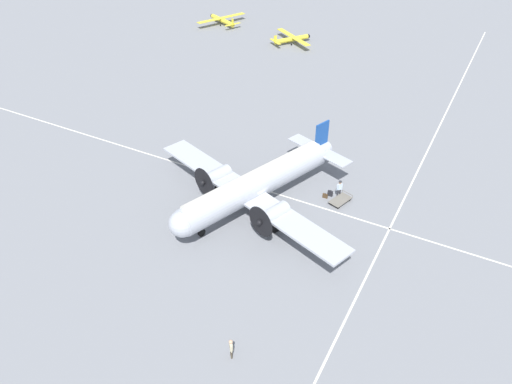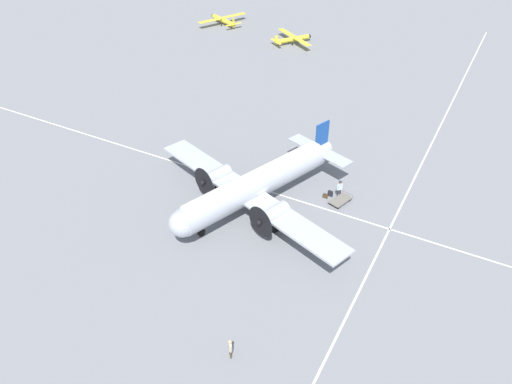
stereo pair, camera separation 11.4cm
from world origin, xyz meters
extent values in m
plane|color=slate|center=(0.00, 0.00, 0.00)|extent=(300.00, 300.00, 0.00)
cube|color=silver|center=(0.00, -2.52, 0.00)|extent=(120.00, 0.16, 0.01)
cube|color=silver|center=(-11.57, 0.00, 0.00)|extent=(0.16, 120.00, 0.01)
cylinder|color=#ADB2BC|center=(0.00, 0.00, 2.28)|extent=(7.55, 15.57, 2.36)
cylinder|color=silver|center=(0.00, 0.00, 2.93)|extent=(6.62, 14.61, 1.65)
sphere|color=#ADB2BC|center=(2.66, 7.38, 2.28)|extent=(2.24, 2.24, 2.24)
cylinder|color=#ADB2BC|center=(-2.66, -7.38, 2.40)|extent=(2.26, 3.32, 1.30)
cube|color=#194799|center=(-2.86, -7.92, 4.05)|extent=(0.72, 1.67, 2.72)
cube|color=#ADB2BC|center=(-2.79, -7.74, 2.52)|extent=(7.16, 3.84, 0.10)
cube|color=#ADB2BC|center=(0.39, 1.08, 1.99)|extent=(21.60, 9.83, 0.20)
cylinder|color=#ADB2BC|center=(-3.05, 2.61, 2.01)|extent=(2.13, 2.96, 1.30)
cylinder|color=black|center=(-2.55, 3.99, 2.01)|extent=(2.58, 0.96, 2.73)
sphere|color=black|center=(-2.50, 4.12, 2.01)|extent=(0.45, 0.45, 0.45)
cylinder|color=#ADB2BC|center=(4.01, 0.06, 2.01)|extent=(2.13, 2.96, 1.30)
cylinder|color=black|center=(4.51, 1.45, 2.01)|extent=(2.58, 0.96, 2.73)
sphere|color=black|center=(4.55, 1.57, 2.01)|extent=(0.45, 0.45, 0.45)
cylinder|color=#4C4C51|center=(-3.14, 2.35, 1.02)|extent=(0.18, 0.18, 0.94)
cylinder|color=black|center=(-3.14, 2.35, 0.55)|extent=(0.66, 1.14, 1.10)
cylinder|color=#4C4C51|center=(3.92, -0.19, 1.02)|extent=(0.18, 0.18, 0.94)
cylinder|color=black|center=(3.92, -0.19, 0.55)|extent=(0.66, 1.14, 1.10)
cylinder|color=#4C4C51|center=(2.08, 5.76, 0.78)|extent=(0.14, 0.14, 0.87)
cylinder|color=black|center=(2.08, 5.76, 0.35)|extent=(0.41, 0.72, 0.70)
cylinder|color=#473D2D|center=(-6.02, 14.73, 0.40)|extent=(0.12, 0.12, 0.79)
cylinder|color=#473D2D|center=(-6.17, 14.91, 0.40)|extent=(0.12, 0.12, 0.79)
cube|color=beige|center=(-6.09, 14.82, 1.09)|extent=(0.38, 0.41, 0.60)
sphere|color=tan|center=(-6.09, 14.82, 1.52)|extent=(0.26, 0.26, 0.26)
cylinder|color=beige|center=(-5.94, 14.64, 1.06)|extent=(0.09, 0.09, 0.57)
cylinder|color=beige|center=(-6.25, 15.00, 1.06)|extent=(0.09, 0.09, 0.57)
cube|color=navy|center=(-6.17, 14.76, 1.16)|extent=(0.04, 0.04, 0.38)
cylinder|color=#2D2D33|center=(-6.19, -4.90, 0.41)|extent=(0.12, 0.12, 0.83)
cylinder|color=#2D2D33|center=(-6.02, -4.72, 0.41)|extent=(0.12, 0.12, 0.83)
cube|color=silver|center=(-6.10, -4.81, 1.13)|extent=(0.41, 0.42, 0.62)
sphere|color=tan|center=(-6.10, -4.81, 1.58)|extent=(0.28, 0.28, 0.28)
cylinder|color=silver|center=(-6.27, -4.99, 1.10)|extent=(0.10, 0.10, 0.59)
cylinder|color=silver|center=(-5.94, -4.63, 1.10)|extent=(0.10, 0.10, 0.59)
cylinder|color=#2D2D33|center=(-6.10, -4.81, 1.70)|extent=(0.41, 0.41, 0.07)
cube|color=#232328|center=(-5.37, -4.54, 0.29)|extent=(0.47, 0.17, 0.57)
cube|color=black|center=(-5.37, -4.54, 0.60)|extent=(0.17, 0.12, 0.02)
cube|color=#47331E|center=(-5.07, -4.04, 0.22)|extent=(0.47, 0.13, 0.45)
cube|color=#312315|center=(-5.07, -4.04, 0.48)|extent=(0.17, 0.09, 0.02)
cube|color=#6B665B|center=(-6.54, -4.03, 0.30)|extent=(1.77, 2.41, 0.04)
cube|color=#6B665B|center=(-6.85, -5.03, 0.54)|extent=(1.14, 0.39, 0.04)
cylinder|color=#6B665B|center=(-7.39, -4.87, 0.43)|extent=(0.04, 0.04, 0.22)
cylinder|color=#6B665B|center=(-6.32, -5.20, 0.43)|extent=(0.04, 0.04, 0.22)
cylinder|color=black|center=(-6.75, -3.11, 0.14)|extent=(0.14, 0.29, 0.28)
cylinder|color=black|center=(-5.85, -3.39, 0.14)|extent=(0.14, 0.29, 0.28)
cylinder|color=black|center=(-7.23, -4.68, 0.14)|extent=(0.14, 0.29, 0.28)
cylinder|color=black|center=(-6.33, -4.96, 0.14)|extent=(0.14, 0.29, 0.28)
cylinder|color=yellow|center=(14.82, -39.69, 0.71)|extent=(3.98, 5.28, 0.72)
sphere|color=black|center=(13.05, -42.23, 0.71)|extent=(0.65, 0.65, 0.65)
cube|color=yellow|center=(14.63, -39.96, 1.04)|extent=(7.82, 5.84, 0.08)
cube|color=yellow|center=(16.47, -37.31, 1.29)|extent=(0.35, 0.47, 0.94)
cube|color=yellow|center=(16.47, -37.31, 0.82)|extent=(2.64, 2.04, 0.04)
cylinder|color=black|center=(13.61, -41.42, 0.14)|extent=(0.23, 0.28, 0.28)
cylinder|color=#4C4C51|center=(13.61, -41.42, 0.25)|extent=(0.06, 0.06, 0.21)
cylinder|color=black|center=(15.54, -39.79, 0.14)|extent=(0.23, 0.28, 0.28)
cylinder|color=#4C4C51|center=(15.54, -39.79, 0.25)|extent=(0.06, 0.06, 0.21)
cylinder|color=black|center=(14.46, -39.04, 0.14)|extent=(0.23, 0.28, 0.28)
cylinder|color=#4C4C51|center=(14.46, -39.04, 0.25)|extent=(0.06, 0.06, 0.21)
cylinder|color=yellow|center=(29.27, -42.67, 0.73)|extent=(6.01, 3.37, 0.77)
sphere|color=black|center=(32.24, -44.07, 0.73)|extent=(0.69, 0.69, 0.69)
cube|color=yellow|center=(29.59, -42.82, 1.08)|extent=(4.90, 8.93, 0.08)
cube|color=yellow|center=(26.49, -41.36, 1.35)|extent=(0.53, 0.29, 1.00)
cube|color=yellow|center=(26.49, -41.36, 0.85)|extent=(1.75, 2.98, 0.04)
cylinder|color=black|center=(31.29, -43.62, 0.14)|extent=(0.29, 0.19, 0.28)
cylinder|color=#4C4C51|center=(31.29, -43.62, 0.24)|extent=(0.06, 0.06, 0.21)
cylinder|color=black|center=(29.25, -41.89, 0.14)|extent=(0.29, 0.19, 0.28)
cylinder|color=#4C4C51|center=(29.25, -41.89, 0.24)|extent=(0.06, 0.06, 0.21)
cylinder|color=black|center=(28.66, -43.15, 0.14)|extent=(0.29, 0.19, 0.28)
cylinder|color=#4C4C51|center=(28.66, -43.15, 0.24)|extent=(0.06, 0.06, 0.21)
cube|color=orange|center=(-4.66, 1.58, 0.01)|extent=(0.36, 0.36, 0.03)
cone|color=orange|center=(-4.66, 1.58, 0.24)|extent=(0.30, 0.30, 0.47)
camera|label=1|loc=(-16.76, 31.47, 27.58)|focal=35.00mm
camera|label=2|loc=(-16.86, 31.42, 27.58)|focal=35.00mm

